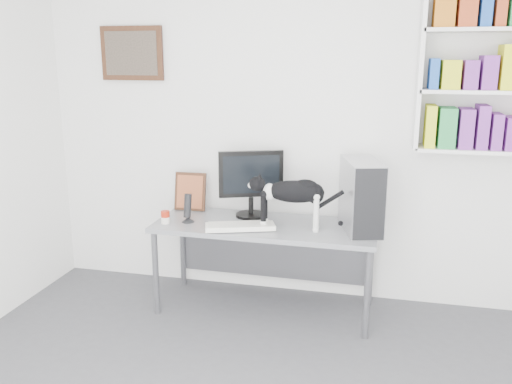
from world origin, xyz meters
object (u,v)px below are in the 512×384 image
monitor (251,183)px  speaker (188,208)px  bookshelf (499,61)px  keyboard (240,226)px  soup_can (165,217)px  desk (265,267)px  pc_tower (361,195)px  leaning_print (190,191)px  cat (292,204)px

monitor → speaker: bearing=-171.3°
bookshelf → keyboard: bearing=-166.7°
soup_can → keyboard: bearing=0.0°
bookshelf → desk: bookshelf is taller
keyboard → pc_tower: bearing=-5.8°
bookshelf → monitor: 1.91m
bookshelf → pc_tower: 1.27m
desk → soup_can: bearing=-167.1°
pc_tower → speaker: size_ratio=2.24×
leaning_print → speaker: bearing=-74.6°
soup_can → desk: bearing=12.1°
leaning_print → soup_can: bearing=-99.4°
monitor → pc_tower: 0.84m
soup_can → cat: size_ratio=0.16×
keyboard → speaker: (-0.42, 0.07, 0.09)m
desk → leaning_print: bearing=161.5°
bookshelf → desk: 2.16m
desk → soup_can: size_ratio=17.14×
desk → keyboard: size_ratio=3.29×
cat → pc_tower: bearing=9.3°
bookshelf → cat: bearing=-166.5°
monitor → cat: size_ratio=0.86×
desk → speaker: 0.73m
bookshelf → speaker: (-2.10, -0.33, -1.06)m
desk → leaning_print: size_ratio=5.19×
pc_tower → cat: pc_tower is taller
pc_tower → leaning_print: size_ratio=1.60×
desk → leaning_print: (-0.66, 0.23, 0.50)m
bookshelf → monitor: bearing=-177.3°
bookshelf → pc_tower: size_ratio=2.48×
monitor → soup_can: bearing=-172.5°
speaker → monitor: bearing=44.6°
leaning_print → cat: (0.88, -0.30, 0.03)m
bookshelf → leaning_print: size_ratio=3.96×
bookshelf → monitor: (-1.68, -0.08, -0.91)m
pc_tower → cat: size_ratio=0.83×
desk → pc_tower: size_ratio=3.25×
bookshelf → keyboard: 2.08m
soup_can → bookshelf: bearing=10.0°
desk → cat: size_ratio=2.69×
bookshelf → monitor: bookshelf is taller
pc_tower → leaning_print: pc_tower is taller
speaker → desk: bearing=22.6°
desk → keyboard: bearing=-133.7°
soup_can → pc_tower: bearing=7.8°
keyboard → pc_tower: 0.89m
pc_tower → soup_can: 1.43m
monitor → speaker: size_ratio=2.35×
speaker → bookshelf: bearing=23.1°
keyboard → cat: bearing=-6.0°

